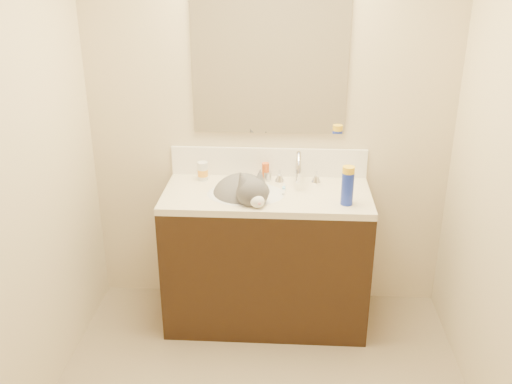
# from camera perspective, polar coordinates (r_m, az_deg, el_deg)

# --- Properties ---
(room_shell) EXTENTS (2.24, 2.54, 2.52)m
(room_shell) POSITION_cam_1_polar(r_m,az_deg,el_deg) (2.17, 0.14, 5.28)
(room_shell) COLOR beige
(room_shell) RESTS_ON ground
(vanity_cabinet) EXTENTS (1.20, 0.55, 0.82)m
(vanity_cabinet) POSITION_cam_1_polar(r_m,az_deg,el_deg) (3.50, 1.04, -6.81)
(vanity_cabinet) COLOR black
(vanity_cabinet) RESTS_ON ground
(counter_slab) EXTENTS (1.20, 0.55, 0.04)m
(counter_slab) POSITION_cam_1_polar(r_m,az_deg,el_deg) (3.31, 1.09, -0.33)
(counter_slab) COLOR beige
(counter_slab) RESTS_ON vanity_cabinet
(basin) EXTENTS (0.45, 0.36, 0.14)m
(basin) POSITION_cam_1_polar(r_m,az_deg,el_deg) (3.31, -1.02, -1.28)
(basin) COLOR white
(basin) RESTS_ON vanity_cabinet
(faucet) EXTENTS (0.28, 0.20, 0.21)m
(faucet) POSITION_cam_1_polar(r_m,az_deg,el_deg) (3.39, 4.24, 2.16)
(faucet) COLOR silver
(faucet) RESTS_ON counter_slab
(cat) EXTENTS (0.49, 0.52, 0.35)m
(cat) POSITION_cam_1_polar(r_m,az_deg,el_deg) (3.28, -1.20, -0.37)
(cat) COLOR #4C494C
(cat) RESTS_ON basin
(backsplash) EXTENTS (1.20, 0.02, 0.18)m
(backsplash) POSITION_cam_1_polar(r_m,az_deg,el_deg) (3.51, 1.28, 3.01)
(backsplash) COLOR white
(backsplash) RESTS_ON counter_slab
(mirror) EXTENTS (0.90, 0.02, 0.80)m
(mirror) POSITION_cam_1_polar(r_m,az_deg,el_deg) (3.36, 1.37, 12.53)
(mirror) COLOR white
(mirror) RESTS_ON room_shell
(pill_bottle) EXTENTS (0.07, 0.07, 0.11)m
(pill_bottle) POSITION_cam_1_polar(r_m,az_deg,el_deg) (3.47, -5.34, 2.10)
(pill_bottle) COLOR silver
(pill_bottle) RESTS_ON counter_slab
(pill_label) EXTENTS (0.07, 0.07, 0.04)m
(pill_label) POSITION_cam_1_polar(r_m,az_deg,el_deg) (3.48, -5.34, 1.94)
(pill_label) COLOR #FEA62A
(pill_label) RESTS_ON pill_bottle
(silver_jar) EXTENTS (0.06, 0.06, 0.06)m
(silver_jar) POSITION_cam_1_polar(r_m,az_deg,el_deg) (3.46, 1.14, 1.59)
(silver_jar) COLOR #B7B7BC
(silver_jar) RESTS_ON counter_slab
(amber_bottle) EXTENTS (0.05, 0.05, 0.11)m
(amber_bottle) POSITION_cam_1_polar(r_m,az_deg,el_deg) (3.45, 0.96, 2.05)
(amber_bottle) COLOR #CE5218
(amber_bottle) RESTS_ON counter_slab
(toothbrush) EXTENTS (0.02, 0.16, 0.01)m
(toothbrush) POSITION_cam_1_polar(r_m,az_deg,el_deg) (3.33, 2.79, 0.30)
(toothbrush) COLOR silver
(toothbrush) RESTS_ON counter_slab
(toothbrush_head) EXTENTS (0.02, 0.03, 0.02)m
(toothbrush_head) POSITION_cam_1_polar(r_m,az_deg,el_deg) (3.33, 2.80, 0.35)
(toothbrush_head) COLOR #6FB9ED
(toothbrush_head) RESTS_ON counter_slab
(spray_can) EXTENTS (0.07, 0.07, 0.18)m
(spray_can) POSITION_cam_1_polar(r_m,az_deg,el_deg) (3.14, 9.12, 0.32)
(spray_can) COLOR #182CAD
(spray_can) RESTS_ON counter_slab
(spray_cap) EXTENTS (0.07, 0.07, 0.04)m
(spray_cap) POSITION_cam_1_polar(r_m,az_deg,el_deg) (3.11, 9.24, 2.17)
(spray_cap) COLOR yellow
(spray_cap) RESTS_ON spray_can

